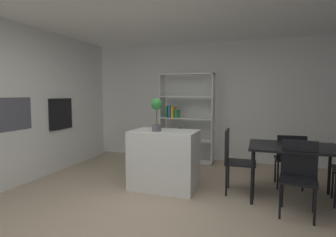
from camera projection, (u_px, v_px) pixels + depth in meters
ground_plane at (147, 217)px, 3.29m from camera, size 8.74×8.74×0.00m
back_partition at (201, 102)px, 6.15m from camera, size 6.19×0.06×2.62m
cabinet_niche_splashback at (0, 115)px, 4.03m from camera, size 0.01×1.15×0.52m
built_in_oven at (61, 114)px, 5.23m from camera, size 0.06×0.60×0.60m
kitchen_island at (164, 160)px, 4.27m from camera, size 1.02×0.65×0.92m
potted_plant_on_island at (157, 111)px, 4.14m from camera, size 0.17×0.17×0.50m
open_bookshelf at (184, 119)px, 5.94m from camera, size 1.17×0.33×1.92m
dining_table at (294, 151)px, 3.79m from camera, size 1.19×0.87×0.76m
dining_chair_island_side at (234, 156)px, 4.06m from camera, size 0.44×0.43×0.96m
dining_chair_near at (299, 171)px, 3.37m from camera, size 0.48×0.49×0.90m
dining_chair_far at (290, 156)px, 4.25m from camera, size 0.44×0.43×0.86m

